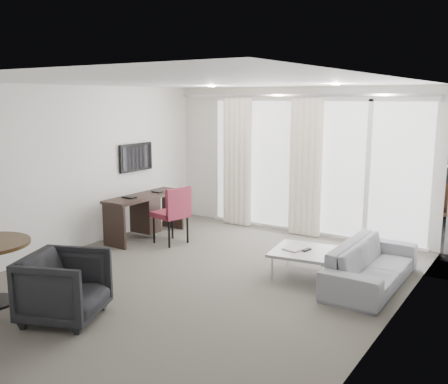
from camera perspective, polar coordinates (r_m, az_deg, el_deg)
The scene contains 24 objects.
floor at distance 6.84m, azimuth -2.79°, elevation -9.88°, with size 5.00×6.00×0.00m, color #58544D.
ceiling at distance 6.41m, azimuth -3.01°, elevation 12.45°, with size 5.00×6.00×0.00m, color white.
wall_left at distance 8.21m, azimuth -17.17°, elevation 2.49°, with size 0.00×6.00×2.60m, color silver.
wall_right at distance 5.44m, azimuth 18.93°, elevation -1.59°, with size 0.00×6.00×2.60m, color silver.
window_panel at distance 8.95m, azimuth 10.03°, elevation 2.81°, with size 4.00×0.02×2.38m, color white, non-canonical shape.
window_frame at distance 8.93m, azimuth 9.99°, elevation 2.80°, with size 4.10×0.06×2.44m, color white, non-canonical shape.
curtain_left at distance 9.46m, azimuth 1.53°, elevation 3.39°, with size 0.60×0.20×2.38m, color silver, non-canonical shape.
curtain_right at distance 8.82m, azimuth 9.30°, elevation 2.72°, with size 0.60×0.20×2.38m, color silver, non-canonical shape.
curtain_track at distance 8.84m, azimuth 8.04°, elevation 10.90°, with size 4.80×0.04×0.04m, color #B2B2B7, non-canonical shape.
downlight_a at distance 8.23m, azimuth -1.47°, elevation 12.00°, with size 0.12×0.12×0.02m, color #FFE0B2.
downlight_b at distance 7.25m, azimuth 12.64°, elevation 11.92°, with size 0.12×0.12×0.02m, color #FFE0B2.
desk at distance 8.81m, azimuth -8.98°, elevation -2.75°, with size 0.50×1.60×0.75m, color black, non-canonical shape.
tv at distance 9.15m, azimuth -10.03°, elevation 3.93°, with size 0.05×0.80×0.50m, color black, non-canonical shape.
desk_chair at distance 8.37m, azimuth -6.14°, elevation -2.60°, with size 0.53×0.50×0.97m, color maroon, non-canonical shape.
tub_armchair at distance 5.81m, azimuth -17.79°, elevation -10.29°, with size 0.80×0.82×0.75m, color black.
coffee_table at distance 6.96m, azimuth 9.09°, elevation -8.03°, with size 0.82×0.82×0.37m, color gray, non-canonical shape.
remote at distance 6.90m, azimuth 9.44°, elevation -6.67°, with size 0.05×0.16×0.02m, color black, non-canonical shape.
magazine at distance 6.93m, azimuth 8.08°, elevation -6.55°, with size 0.20×0.25×0.01m, color gray, non-canonical shape.
sofa at distance 6.81m, azimuth 16.52°, elevation -7.95°, with size 1.89×0.74×0.55m, color gray.
terrace_slab at distance 10.57m, azimuth 13.06°, elevation -3.06°, with size 5.60×3.00×0.12m, color #4D4D50.
rattan_chair_a at distance 10.15m, azimuth 17.36°, elevation -1.16°, with size 0.55×0.55×0.81m, color #5A301E, non-canonical shape.
rattan_chair_b at distance 10.58m, azimuth 23.70°, elevation -1.25°, with size 0.52×0.52×0.76m, color #5A301E, non-canonical shape.
rattan_table at distance 9.95m, azimuth 18.65°, elevation -2.37°, with size 0.50×0.50×0.50m, color #5A301E, non-canonical shape.
balustrade at distance 11.81m, azimuth 15.62°, elevation 1.02°, with size 5.50×0.06×1.05m, color #B2B2B7, non-canonical shape.
Camera 1 is at (3.77, -5.17, 2.40)m, focal length 40.00 mm.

